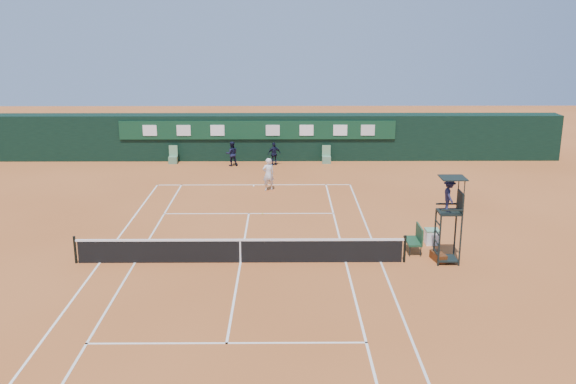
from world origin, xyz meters
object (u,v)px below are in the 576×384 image
object	(u,v)px
tennis_net	(240,250)
player	(268,174)
umpire_chair	(450,202)
cooler	(432,237)
player_bench	(416,238)

from	to	relation	value
tennis_net	player	bearing A→B (deg)	85.43
umpire_chair	cooler	xyz separation A→B (m)	(-0.09, 2.07, -2.13)
tennis_net	player_bench	size ratio (longest dim) A/B	10.75
cooler	player	size ratio (longest dim) A/B	0.36
player_bench	player	distance (m)	11.43
tennis_net	player_bench	world-z (taller)	same
player	player_bench	bearing A→B (deg)	103.07
umpire_chair	cooler	world-z (taller)	umpire_chair
player_bench	player	xyz separation A→B (m)	(-6.20, 9.60, 0.31)
umpire_chair	cooler	distance (m)	2.97
umpire_chair	cooler	bearing A→B (deg)	92.44
cooler	player	bearing A→B (deg)	129.18
player_bench	player	bearing A→B (deg)	122.87
player	tennis_net	bearing A→B (deg)	65.64
player_bench	cooler	xyz separation A→B (m)	(0.88, 0.91, -0.27)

